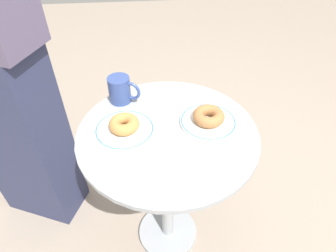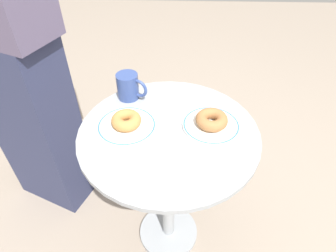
# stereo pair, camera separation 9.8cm
# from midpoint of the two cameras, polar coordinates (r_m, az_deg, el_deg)

# --- Properties ---
(ground_plane) EXTENTS (7.00, 7.00, 0.02)m
(ground_plane) POSITION_cam_midpoint_polar(r_m,az_deg,el_deg) (1.61, -1.90, -20.33)
(ground_plane) COLOR gray
(cafe_table) EXTENTS (0.64, 0.64, 0.71)m
(cafe_table) POSITION_cam_midpoint_polar(r_m,az_deg,el_deg) (1.17, -2.47, -8.16)
(cafe_table) COLOR #999EA3
(cafe_table) RESTS_ON ground
(plate_left) EXTENTS (0.21, 0.21, 0.01)m
(plate_left) POSITION_cam_midpoint_polar(r_m,az_deg,el_deg) (1.05, -11.12, -0.78)
(plate_left) COLOR white
(plate_left) RESTS_ON cafe_table
(plate_right) EXTENTS (0.20, 0.20, 0.01)m
(plate_right) POSITION_cam_midpoint_polar(r_m,az_deg,el_deg) (1.06, 5.24, 0.77)
(plate_right) COLOR white
(plate_right) RESTS_ON cafe_table
(donut_old_fashioned) EXTENTS (0.13, 0.13, 0.04)m
(donut_old_fashioned) POSITION_cam_midpoint_polar(r_m,az_deg,el_deg) (1.03, -11.26, 0.27)
(donut_old_fashioned) COLOR #BC7F42
(donut_old_fashioned) RESTS_ON plate_left
(donut_cinnamon) EXTENTS (0.16, 0.16, 0.04)m
(donut_cinnamon) POSITION_cam_midpoint_polar(r_m,az_deg,el_deg) (1.05, 5.32, 1.84)
(donut_cinnamon) COLOR #A36B3D
(donut_cinnamon) RESTS_ON plate_right
(paper_napkin) EXTENTS (0.17, 0.17, 0.01)m
(paper_napkin) POSITION_cam_midpoint_polar(r_m,az_deg,el_deg) (0.90, -4.30, -9.07)
(paper_napkin) COLOR white
(paper_napkin) RESTS_ON cafe_table
(coffee_mug) EXTENTS (0.13, 0.09, 0.10)m
(coffee_mug) POSITION_cam_midpoint_polar(r_m,az_deg,el_deg) (1.16, -11.66, 6.87)
(coffee_mug) COLOR #334784
(coffee_mug) RESTS_ON cafe_table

